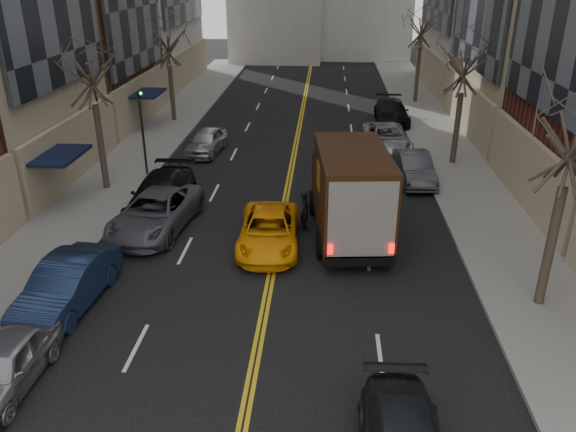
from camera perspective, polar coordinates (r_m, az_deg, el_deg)
name	(u,v)px	position (r m, az deg, el deg)	size (l,w,h in m)	color
sidewalk_left	(146,146)	(35.12, -14.23, 6.91)	(4.00, 66.00, 0.15)	slate
sidewalk_right	(449,152)	(34.19, 16.03, 6.24)	(4.00, 66.00, 0.15)	slate
tree_lf_mid	(88,51)	(27.26, -19.69, 15.51)	(3.20, 3.20, 8.91)	#382D23
tree_lf_far	(167,32)	(39.54, -12.21, 17.82)	(3.20, 3.20, 8.12)	#382D23
tree_rt_mid	(467,49)	(30.94, 17.70, 15.86)	(3.20, 3.20, 8.32)	#382D23
tree_rt_far	(423,13)	(45.55, 13.57, 19.40)	(3.20, 3.20, 9.11)	#382D23
traffic_signal	(142,124)	(29.32, -14.63, 9.08)	(0.29, 0.26, 4.70)	black
ups_truck	(350,192)	(22.30, 6.28, 2.46)	(3.31, 7.06, 3.75)	black
taxi	(269,231)	(21.72, -1.96, -1.49)	(2.26, 4.91, 1.36)	#FDA10A
pedestrian	(305,210)	(23.11, 1.77, 0.57)	(0.61, 0.40, 1.67)	black
parked_lf_a	(5,365)	(16.65, -26.82, -13.37)	(1.58, 3.92, 1.34)	#9C9EA4
parked_lf_b	(67,285)	(19.31, -21.55, -6.52)	(1.65, 4.75, 1.56)	#121F3A
parked_lf_c	(156,212)	(23.71, -13.29, 0.38)	(2.57, 5.58, 1.55)	#515259
parked_lf_d	(161,195)	(25.35, -12.79, 2.11)	(2.28, 5.60, 1.63)	black
parked_lf_e	(206,141)	(33.14, -8.29, 7.52)	(1.66, 4.12, 1.40)	#AFB0B7
parked_rt_a	(414,168)	(29.06, 12.70, 4.81)	(1.54, 4.41, 1.45)	#44464B
parked_rt_b	(387,138)	(33.81, 10.02, 7.81)	(2.46, 5.34, 1.48)	#A9ACB1
parked_rt_c	(392,112)	(39.95, 10.49, 10.35)	(2.16, 5.31, 1.54)	black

